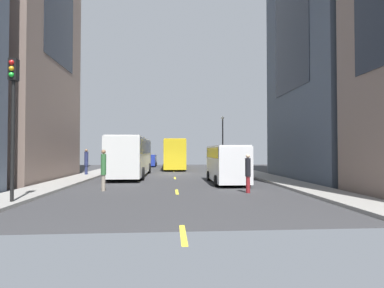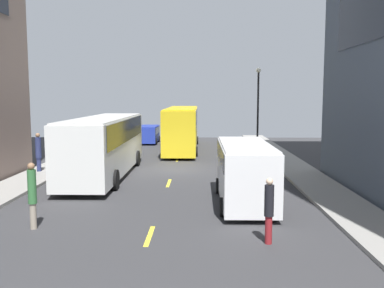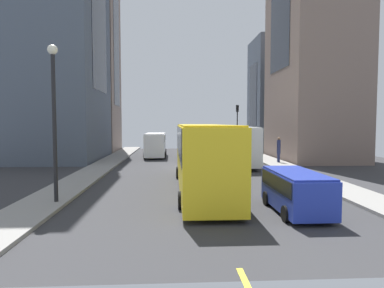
# 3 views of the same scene
# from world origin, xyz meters

# --- Properties ---
(ground_plane) EXTENTS (41.39, 41.39, 0.00)m
(ground_plane) POSITION_xyz_m (0.00, 0.00, 0.00)
(ground_plane) COLOR #333335
(sidewalk_west) EXTENTS (2.28, 44.00, 0.15)m
(sidewalk_west) POSITION_xyz_m (-7.56, 0.00, 0.07)
(sidewalk_west) COLOR gray
(sidewalk_west) RESTS_ON ground
(sidewalk_east) EXTENTS (2.28, 44.00, 0.15)m
(sidewalk_east) POSITION_xyz_m (7.56, 0.00, 0.07)
(sidewalk_east) COLOR gray
(sidewalk_east) RESTS_ON ground
(lane_stripe_0) EXTENTS (0.16, 2.00, 0.01)m
(lane_stripe_0) POSITION_xyz_m (0.00, -21.00, 0.01)
(lane_stripe_0) COLOR yellow
(lane_stripe_0) RESTS_ON ground
(lane_stripe_1) EXTENTS (0.16, 2.00, 0.01)m
(lane_stripe_1) POSITION_xyz_m (0.00, -12.60, 0.01)
(lane_stripe_1) COLOR yellow
(lane_stripe_1) RESTS_ON ground
(lane_stripe_2) EXTENTS (0.16, 2.00, 0.01)m
(lane_stripe_2) POSITION_xyz_m (0.00, -4.20, 0.01)
(lane_stripe_2) COLOR yellow
(lane_stripe_2) RESTS_ON ground
(lane_stripe_3) EXTENTS (0.16, 2.00, 0.01)m
(lane_stripe_3) POSITION_xyz_m (0.00, 4.20, 0.01)
(lane_stripe_3) COLOR yellow
(lane_stripe_3) RESTS_ON ground
(lane_stripe_4) EXTENTS (0.16, 2.00, 0.01)m
(lane_stripe_4) POSITION_xyz_m (0.00, 12.60, 0.01)
(lane_stripe_4) COLOR yellow
(lane_stripe_4) RESTS_ON ground
(lane_stripe_5) EXTENTS (0.16, 2.00, 0.01)m
(lane_stripe_5) POSITION_xyz_m (0.00, 21.00, 0.01)
(lane_stripe_5) COLOR yellow
(lane_stripe_5) RESTS_ON ground
(building_west_0) EXTENTS (7.70, 7.19, 14.57)m
(building_west_0) POSITION_xyz_m (-12.71, -16.13, 7.28)
(building_west_0) COLOR #4C5666
(building_west_0) RESTS_ON ground
(building_east_0) EXTENTS (8.32, 7.64, 26.31)m
(building_east_0) POSITION_xyz_m (13.02, -16.71, 13.15)
(building_east_0) COLOR #7A665B
(building_east_0) RESTS_ON ground
(building_east_1) EXTENTS (8.77, 11.62, 30.45)m
(building_east_1) POSITION_xyz_m (13.24, -6.45, 15.23)
(building_east_1) COLOR #4C5666
(building_east_1) RESTS_ON ground
(city_bus_white) EXTENTS (2.80, 11.55, 3.35)m
(city_bus_white) POSITION_xyz_m (-3.75, -2.28, 2.01)
(city_bus_white) COLOR silver
(city_bus_white) RESTS_ON ground
(streetcar_yellow) EXTENTS (2.70, 13.14, 3.59)m
(streetcar_yellow) POSITION_xyz_m (0.10, 9.86, 2.12)
(streetcar_yellow) COLOR yellow
(streetcar_yellow) RESTS_ON ground
(delivery_van_white) EXTENTS (2.25, 6.13, 2.58)m
(delivery_van_white) POSITION_xyz_m (3.52, -8.37, 1.52)
(delivery_van_white) COLOR white
(delivery_van_white) RESTS_ON ground
(car_blue_0) EXTENTS (1.90, 4.26, 1.68)m
(car_blue_0) POSITION_xyz_m (-3.37, 14.76, 0.99)
(car_blue_0) COLOR #2338AD
(car_blue_0) RESTS_ON ground
(pedestrian_crossing_mid) EXTENTS (0.29, 0.29, 2.30)m
(pedestrian_crossing_mid) POSITION_xyz_m (-4.06, -11.92, 1.26)
(pedestrian_crossing_mid) COLOR gray
(pedestrian_crossing_mid) RESTS_ON ground
(pedestrian_walking_far) EXTENTS (0.29, 0.29, 2.06)m
(pedestrian_walking_far) POSITION_xyz_m (3.75, -13.23, 1.12)
(pedestrian_walking_far) COLOR maroon
(pedestrian_walking_far) RESTS_ON ground
(pedestrian_crossing_near) EXTENTS (0.34, 0.34, 2.26)m
(pedestrian_crossing_near) POSITION_xyz_m (-7.82, -1.63, 1.36)
(pedestrian_crossing_near) COLOR navy
(pedestrian_crossing_near) RESTS_ON ground
(traffic_light_near_corner) EXTENTS (0.32, 0.44, 5.88)m
(traffic_light_near_corner) POSITION_xyz_m (-6.82, -16.15, 4.24)
(traffic_light_near_corner) COLOR black
(traffic_light_near_corner) RESTS_ON ground
(streetlamp_near) EXTENTS (0.44, 0.44, 6.96)m
(streetlamp_near) POSITION_xyz_m (6.92, 12.86, 4.42)
(streetlamp_near) COLOR black
(streetlamp_near) RESTS_ON ground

